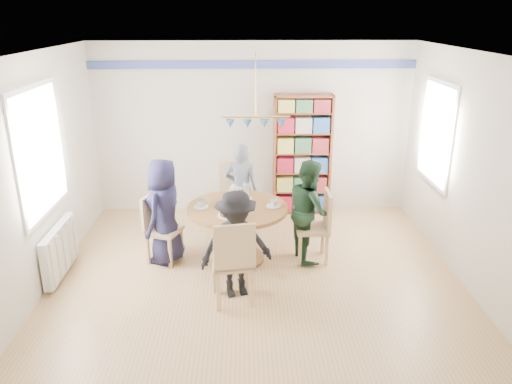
{
  "coord_description": "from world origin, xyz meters",
  "views": [
    {
      "loc": [
        -0.14,
        -5.28,
        3.12
      ],
      "look_at": [
        0.0,
        0.4,
        1.05
      ],
      "focal_mm": 35.0,
      "sensor_mm": 36.0,
      "label": 1
    }
  ],
  "objects_px": {
    "chair_right": "(319,223)",
    "chair_left": "(158,225)",
    "person_near": "(236,245)",
    "chair_far": "(235,193)",
    "radiator": "(60,250)",
    "chair_near": "(233,259)",
    "bookshelf": "(302,156)",
    "person_left": "(165,211)",
    "dining_table": "(238,221)",
    "person_right": "(309,210)",
    "person_far": "(241,189)"
  },
  "relations": [
    {
      "from": "chair_far",
      "to": "person_left",
      "type": "relative_size",
      "value": 0.74
    },
    {
      "from": "person_near",
      "to": "chair_far",
      "type": "bearing_deg",
      "value": 75.16
    },
    {
      "from": "chair_left",
      "to": "person_left",
      "type": "distance_m",
      "value": 0.22
    },
    {
      "from": "chair_right",
      "to": "chair_left",
      "type": "bearing_deg",
      "value": 178.8
    },
    {
      "from": "radiator",
      "to": "person_left",
      "type": "distance_m",
      "value": 1.35
    },
    {
      "from": "chair_left",
      "to": "bookshelf",
      "type": "bearing_deg",
      "value": 38.97
    },
    {
      "from": "radiator",
      "to": "person_far",
      "type": "bearing_deg",
      "value": 29.26
    },
    {
      "from": "chair_right",
      "to": "chair_near",
      "type": "relative_size",
      "value": 0.93
    },
    {
      "from": "radiator",
      "to": "person_left",
      "type": "bearing_deg",
      "value": 16.78
    },
    {
      "from": "dining_table",
      "to": "person_right",
      "type": "distance_m",
      "value": 0.94
    },
    {
      "from": "radiator",
      "to": "chair_far",
      "type": "xyz_separation_m",
      "value": [
        2.14,
        1.38,
        0.22
      ]
    },
    {
      "from": "radiator",
      "to": "dining_table",
      "type": "xyz_separation_m",
      "value": [
        2.19,
        0.38,
        0.21
      ]
    },
    {
      "from": "person_near",
      "to": "dining_table",
      "type": "bearing_deg",
      "value": 73.6
    },
    {
      "from": "person_far",
      "to": "person_near",
      "type": "distance_m",
      "value": 1.75
    },
    {
      "from": "chair_right",
      "to": "chair_near",
      "type": "xyz_separation_m",
      "value": [
        -1.09,
        -1.04,
        0.04
      ]
    },
    {
      "from": "chair_left",
      "to": "person_right",
      "type": "distance_m",
      "value": 1.97
    },
    {
      "from": "person_left",
      "to": "bookshelf",
      "type": "height_order",
      "value": "bookshelf"
    },
    {
      "from": "chair_left",
      "to": "person_right",
      "type": "height_order",
      "value": "person_right"
    },
    {
      "from": "person_far",
      "to": "chair_left",
      "type": "bearing_deg",
      "value": 46.95
    },
    {
      "from": "radiator",
      "to": "bookshelf",
      "type": "xyz_separation_m",
      "value": [
        3.2,
        2.04,
        0.59
      ]
    },
    {
      "from": "chair_right",
      "to": "bookshelf",
      "type": "relative_size",
      "value": 0.5
    },
    {
      "from": "radiator",
      "to": "dining_table",
      "type": "distance_m",
      "value": 2.23
    },
    {
      "from": "chair_far",
      "to": "person_right",
      "type": "xyz_separation_m",
      "value": [
        0.98,
        -0.96,
        0.11
      ]
    },
    {
      "from": "radiator",
      "to": "chair_left",
      "type": "xyz_separation_m",
      "value": [
        1.15,
        0.39,
        0.15
      ]
    },
    {
      "from": "chair_near",
      "to": "person_near",
      "type": "xyz_separation_m",
      "value": [
        0.03,
        0.21,
        0.08
      ]
    },
    {
      "from": "person_left",
      "to": "person_far",
      "type": "xyz_separation_m",
      "value": [
        0.98,
        0.87,
        -0.02
      ]
    },
    {
      "from": "radiator",
      "to": "person_right",
      "type": "height_order",
      "value": "person_right"
    },
    {
      "from": "chair_left",
      "to": "person_far",
      "type": "relative_size",
      "value": 0.67
    },
    {
      "from": "chair_near",
      "to": "bookshelf",
      "type": "relative_size",
      "value": 0.53
    },
    {
      "from": "dining_table",
      "to": "person_far",
      "type": "relative_size",
      "value": 0.96
    },
    {
      "from": "chair_near",
      "to": "person_left",
      "type": "height_order",
      "value": "person_left"
    },
    {
      "from": "dining_table",
      "to": "chair_far",
      "type": "distance_m",
      "value": 1.0
    },
    {
      "from": "chair_right",
      "to": "person_left",
      "type": "xyz_separation_m",
      "value": [
        -1.99,
        0.03,
        0.17
      ]
    },
    {
      "from": "chair_far",
      "to": "chair_near",
      "type": "distance_m",
      "value": 2.08
    },
    {
      "from": "chair_near",
      "to": "person_left",
      "type": "relative_size",
      "value": 0.73
    },
    {
      "from": "chair_far",
      "to": "bookshelf",
      "type": "height_order",
      "value": "bookshelf"
    },
    {
      "from": "radiator",
      "to": "person_near",
      "type": "bearing_deg",
      "value": -12.84
    },
    {
      "from": "person_near",
      "to": "bookshelf",
      "type": "relative_size",
      "value": 0.66
    },
    {
      "from": "chair_left",
      "to": "person_right",
      "type": "relative_size",
      "value": 0.67
    },
    {
      "from": "person_right",
      "to": "bookshelf",
      "type": "relative_size",
      "value": 0.71
    },
    {
      "from": "chair_left",
      "to": "chair_right",
      "type": "height_order",
      "value": "chair_right"
    },
    {
      "from": "person_far",
      "to": "person_near",
      "type": "relative_size",
      "value": 1.06
    },
    {
      "from": "chair_left",
      "to": "chair_far",
      "type": "bearing_deg",
      "value": 45.03
    },
    {
      "from": "radiator",
      "to": "person_far",
      "type": "distance_m",
      "value": 2.58
    },
    {
      "from": "chair_near",
      "to": "bookshelf",
      "type": "xyz_separation_m",
      "value": [
        1.05,
        2.74,
        0.38
      ]
    },
    {
      "from": "chair_left",
      "to": "chair_far",
      "type": "relative_size",
      "value": 0.88
    },
    {
      "from": "radiator",
      "to": "person_near",
      "type": "relative_size",
      "value": 0.78
    },
    {
      "from": "person_left",
      "to": "chair_near",
      "type": "bearing_deg",
      "value": 59.5
    },
    {
      "from": "chair_far",
      "to": "person_far",
      "type": "xyz_separation_m",
      "value": [
        0.09,
        -0.13,
        0.11
      ]
    },
    {
      "from": "person_far",
      "to": "radiator",
      "type": "bearing_deg",
      "value": 37.49
    }
  ]
}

